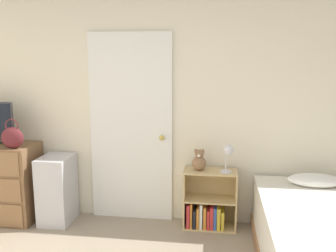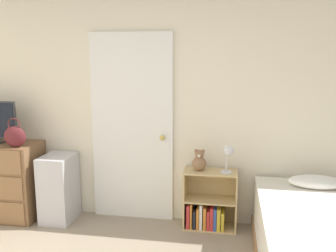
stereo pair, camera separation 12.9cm
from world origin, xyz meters
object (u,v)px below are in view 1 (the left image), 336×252
object	(u,v)px
handbag	(12,137)
bed	(332,245)
storage_bin	(57,189)
teddy_bear	(199,161)
desk_lamp	(228,153)
bookshelf	(208,206)

from	to	relation	value
handbag	bed	world-z (taller)	handbag
storage_bin	teddy_bear	world-z (taller)	teddy_bear
storage_bin	desk_lamp	distance (m)	1.92
bed	desk_lamp	bearing A→B (deg)	138.66
desk_lamp	bed	distance (m)	1.26
storage_bin	bed	distance (m)	2.80
bookshelf	desk_lamp	bearing A→B (deg)	-11.44
teddy_bear	bed	world-z (taller)	teddy_bear
teddy_bear	desk_lamp	bearing A→B (deg)	-7.88
storage_bin	bookshelf	size ratio (longest dim) A/B	1.17
desk_lamp	bed	xyz separation A→B (m)	(0.85, -0.75, -0.56)
storage_bin	handbag	bearing A→B (deg)	-156.99
storage_bin	desk_lamp	bearing A→B (deg)	1.08
handbag	bookshelf	world-z (taller)	handbag
teddy_bear	desk_lamp	xyz separation A→B (m)	(0.30, -0.04, 0.11)
bookshelf	bed	size ratio (longest dim) A/B	0.34
storage_bin	desk_lamp	world-z (taller)	desk_lamp
bookshelf	desk_lamp	size ratio (longest dim) A/B	2.14
bookshelf	bed	xyz separation A→B (m)	(1.05, -0.79, 0.05)
handbag	bed	bearing A→B (deg)	-10.11
handbag	teddy_bear	xyz separation A→B (m)	(1.94, 0.24, -0.25)
bookshelf	desk_lamp	world-z (taller)	desk_lamp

